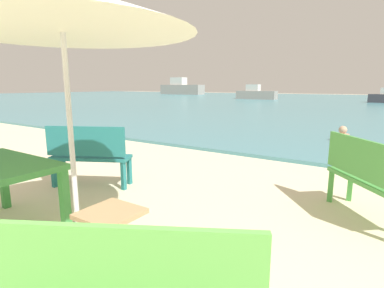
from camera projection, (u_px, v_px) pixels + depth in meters
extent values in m
cube|color=teal|center=(366.00, 103.00, 26.73)|extent=(120.00, 50.00, 0.08)
cube|color=#3D8C42|center=(4.00, 181.00, 3.80)|extent=(0.08, 0.08, 0.70)
cube|color=#3D8C42|center=(65.00, 202.00, 3.11)|extent=(0.08, 0.08, 0.70)
cylinder|color=silver|center=(71.00, 133.00, 2.49)|extent=(0.04, 0.04, 2.30)
cone|color=silver|center=(61.00, 8.00, 2.31)|extent=(2.10, 2.10, 0.36)
cube|color=tan|center=(110.00, 214.00, 2.43)|extent=(0.44, 0.44, 0.04)
cylinder|color=tan|center=(112.00, 244.00, 2.48)|extent=(0.07, 0.07, 0.50)
cylinder|color=tan|center=(113.00, 270.00, 2.53)|extent=(0.32, 0.32, 0.03)
cube|color=#237275|center=(91.00, 157.00, 4.63)|extent=(1.23, 0.87, 0.05)
cube|color=#237275|center=(85.00, 141.00, 4.42)|extent=(1.08, 0.59, 0.44)
cube|color=#237275|center=(129.00, 171.00, 4.76)|extent=(0.06, 0.06, 0.42)
cube|color=#237275|center=(63.00, 169.00, 4.87)|extent=(0.06, 0.06, 0.42)
cube|color=#237275|center=(124.00, 176.00, 4.48)|extent=(0.06, 0.06, 0.42)
cube|color=#237275|center=(54.00, 174.00, 4.60)|extent=(0.06, 0.06, 0.42)
cube|color=#60B24C|center=(129.00, 273.00, 1.31)|extent=(1.07, 0.61, 0.44)
cube|color=#4C9E47|center=(371.00, 182.00, 3.46)|extent=(1.05, 1.15, 0.05)
cube|color=#4C9E47|center=(361.00, 158.00, 3.39)|extent=(0.81, 0.94, 0.44)
cube|color=#4C9E47|center=(350.00, 186.00, 4.06)|extent=(0.06, 0.06, 0.42)
cube|color=#4C9E47|center=(331.00, 186.00, 4.02)|extent=(0.06, 0.06, 0.42)
cylinder|color=tan|center=(342.00, 137.00, 8.00)|extent=(0.34, 0.34, 0.20)
sphere|color=tan|center=(343.00, 130.00, 7.96)|extent=(0.21, 0.21, 0.21)
cube|color=gray|center=(256.00, 95.00, 32.78)|extent=(4.36, 1.19, 0.89)
cube|color=silver|center=(253.00, 88.00, 32.85)|extent=(1.39, 0.89, 0.69)
cube|color=gray|center=(182.00, 90.00, 51.14)|extent=(7.73, 2.11, 1.58)
cube|color=silver|center=(179.00, 81.00, 51.25)|extent=(2.46, 1.58, 1.23)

